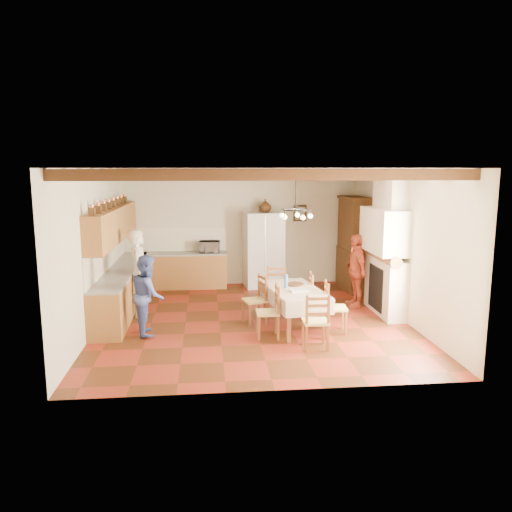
{
  "coord_description": "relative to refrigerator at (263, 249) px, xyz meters",
  "views": [
    {
      "loc": [
        -0.9,
        -9.59,
        2.99
      ],
      "look_at": [
        0.1,
        0.3,
        1.25
      ],
      "focal_mm": 35.0,
      "sensor_mm": 36.0,
      "label": 1
    }
  ],
  "objects": [
    {
      "name": "backsplash_left",
      "position": [
        -3.54,
        -1.87,
        0.24
      ],
      "size": [
        0.03,
        4.3,
        0.6
      ],
      "primitive_type": "cube",
      "color": "beige",
      "rests_on": "ground"
    },
    {
      "name": "wall_back",
      "position": [
        -0.55,
        0.34,
        0.54
      ],
      "size": [
        6.0,
        0.02,
        3.0
      ],
      "primitive_type": "cube",
      "color": "beige",
      "rests_on": "ground"
    },
    {
      "name": "person_woman_red",
      "position": [
        1.8,
        -2.1,
        -0.15
      ],
      "size": [
        0.45,
        0.96,
        1.61
      ],
      "primitive_type": "imported",
      "rotation": [
        0.0,
        0.0,
        -1.51
      ],
      "color": "#B6452B",
      "rests_on": "floor"
    },
    {
      "name": "countertop_back",
      "position": [
        -2.1,
        0.03,
        -0.08
      ],
      "size": [
        2.34,
        0.62,
        0.04
      ],
      "primitive_type": "cube",
      "color": "slate",
      "rests_on": "lower_cabinets_back"
    },
    {
      "name": "floor",
      "position": [
        -0.55,
        -2.92,
        -0.97
      ],
      "size": [
        6.0,
        6.5,
        0.02
      ],
      "primitive_type": "cube",
      "color": "#48210D",
      "rests_on": "ground"
    },
    {
      "name": "person_man",
      "position": [
        -2.82,
        -2.38,
        -0.06
      ],
      "size": [
        0.45,
        0.66,
        1.79
      ],
      "primitive_type": "imported",
      "rotation": [
        0.0,
        0.0,
        1.6
      ],
      "color": "silver",
      "rests_on": "floor"
    },
    {
      "name": "fireplace",
      "position": [
        2.17,
        -2.72,
        0.44
      ],
      "size": [
        0.56,
        1.6,
        2.8
      ],
      "primitive_type": null,
      "color": "beige",
      "rests_on": "ground"
    },
    {
      "name": "backsplash_back",
      "position": [
        -2.1,
        0.32,
        0.24
      ],
      "size": [
        2.3,
        0.03,
        0.6
      ],
      "primitive_type": "cube",
      "color": "beige",
      "rests_on": "ground"
    },
    {
      "name": "refrigerator",
      "position": [
        0.0,
        0.0,
        0.0
      ],
      "size": [
        1.04,
        0.89,
        1.91
      ],
      "primitive_type": "cube",
      "rotation": [
        0.0,
        0.0,
        0.11
      ],
      "color": "silver",
      "rests_on": "floor"
    },
    {
      "name": "hutch",
      "position": [
        2.2,
        -0.59,
        0.2
      ],
      "size": [
        0.59,
        1.3,
        2.32
      ],
      "primitive_type": null,
      "rotation": [
        0.0,
        0.0,
        0.04
      ],
      "color": "#3A2713",
      "rests_on": "floor"
    },
    {
      "name": "ceiling",
      "position": [
        -0.55,
        -2.92,
        2.05
      ],
      "size": [
        6.0,
        6.5,
        0.02
      ],
      "primitive_type": "cube",
      "color": "white",
      "rests_on": "ground"
    },
    {
      "name": "wall_front",
      "position": [
        -0.55,
        -6.18,
        0.54
      ],
      "size": [
        6.0,
        0.02,
        3.0
      ],
      "primitive_type": "cube",
      "color": "beige",
      "rests_on": "ground"
    },
    {
      "name": "lower_cabinets_left",
      "position": [
        -3.25,
        -1.87,
        -0.53
      ],
      "size": [
        0.6,
        4.3,
        0.86
      ],
      "primitive_type": "cube",
      "color": "brown",
      "rests_on": "ground"
    },
    {
      "name": "wall_left",
      "position": [
        -3.56,
        -2.92,
        0.54
      ],
      "size": [
        0.02,
        6.5,
        3.0
      ],
      "primitive_type": "cube",
      "color": "beige",
      "rests_on": "ground"
    },
    {
      "name": "chair_end_near",
      "position": [
        0.36,
        -4.59,
        -0.48
      ],
      "size": [
        0.43,
        0.41,
        0.96
      ],
      "primitive_type": null,
      "rotation": [
        0.0,
        0.0,
        3.11
      ],
      "color": "brown",
      "rests_on": "floor"
    },
    {
      "name": "dining_table",
      "position": [
        0.19,
        -3.47,
        -0.28
      ],
      "size": [
        1.13,
        1.85,
        0.76
      ],
      "rotation": [
        0.0,
        0.0,
        0.14
      ],
      "color": "beige",
      "rests_on": "floor"
    },
    {
      "name": "wall_picture",
      "position": [
        1.0,
        0.31,
        0.89
      ],
      "size": [
        0.34,
        0.03,
        0.42
      ],
      "primitive_type": "cube",
      "color": "black",
      "rests_on": "ground"
    },
    {
      "name": "ceiling_beams",
      "position": [
        -0.55,
        -2.92,
        1.95
      ],
      "size": [
        6.0,
        6.3,
        0.16
      ],
      "primitive_type": null,
      "color": "#38240D",
      "rests_on": "ground"
    },
    {
      "name": "microwave",
      "position": [
        -1.36,
        0.03,
        0.09
      ],
      "size": [
        0.54,
        0.39,
        0.29
      ],
      "primitive_type": "imported",
      "rotation": [
        0.0,
        0.0,
        -0.07
      ],
      "color": "silver",
      "rests_on": "countertop_back"
    },
    {
      "name": "chair_left_near",
      "position": [
        -0.38,
        -3.97,
        -0.48
      ],
      "size": [
        0.41,
        0.43,
        0.96
      ],
      "primitive_type": null,
      "rotation": [
        0.0,
        0.0,
        -1.6
      ],
      "color": "brown",
      "rests_on": "floor"
    },
    {
      "name": "wall_right",
      "position": [
        2.46,
        -2.92,
        0.54
      ],
      "size": [
        0.02,
        6.5,
        3.0
      ],
      "primitive_type": "cube",
      "color": "beige",
      "rests_on": "ground"
    },
    {
      "name": "chair_right_far",
      "position": [
        0.79,
        -3.03,
        -0.48
      ],
      "size": [
        0.43,
        0.45,
        0.96
      ],
      "primitive_type": null,
      "rotation": [
        0.0,
        0.0,
        1.49
      ],
      "color": "brown",
      "rests_on": "floor"
    },
    {
      "name": "chair_left_far",
      "position": [
        -0.53,
        -3.13,
        -0.48
      ],
      "size": [
        0.5,
        0.52,
        0.96
      ],
      "primitive_type": null,
      "rotation": [
        0.0,
        0.0,
        -1.29
      ],
      "color": "brown",
      "rests_on": "floor"
    },
    {
      "name": "chandelier",
      "position": [
        0.19,
        -3.47,
        1.29
      ],
      "size": [
        0.47,
        0.47,
        0.03
      ],
      "primitive_type": "torus",
      "color": "black",
      "rests_on": "ground"
    },
    {
      "name": "chair_end_far",
      "position": [
        0.0,
        -2.44,
        -0.48
      ],
      "size": [
        0.45,
        0.43,
        0.96
      ],
      "primitive_type": null,
      "rotation": [
        0.0,
        0.0,
        -0.08
      ],
      "color": "brown",
      "rests_on": "floor"
    },
    {
      "name": "lower_cabinets_back",
      "position": [
        -2.1,
        0.03,
        -0.53
      ],
      "size": [
        2.3,
        0.6,
        0.86
      ],
      "primitive_type": "cube",
      "color": "brown",
      "rests_on": "ground"
    },
    {
      "name": "person_woman_blue",
      "position": [
        -2.52,
        -3.54,
        -0.22
      ],
      "size": [
        0.67,
        0.8,
        1.47
      ],
      "primitive_type": "imported",
      "rotation": [
        0.0,
        0.0,
        1.75
      ],
      "color": "#465AA4",
      "rests_on": "floor"
    },
    {
      "name": "chair_right_near",
      "position": [
        0.91,
        -3.8,
        -0.48
      ],
      "size": [
        0.44,
        0.46,
        0.96
      ],
      "primitive_type": null,
      "rotation": [
        0.0,
        0.0,
        1.46
      ],
      "color": "brown",
      "rests_on": "floor"
    },
    {
      "name": "upper_cabinets",
      "position": [
        -3.38,
        -1.87,
        0.89
      ],
      "size": [
        0.35,
        4.2,
        0.7
      ],
      "primitive_type": "cube",
      "color": "brown",
      "rests_on": "ground"
    },
    {
      "name": "countertop_left",
      "position": [
        -3.25,
        -1.87,
        -0.08
      ],
      "size": [
        0.62,
        4.3,
        0.04
      ],
      "primitive_type": "cube",
      "color": "slate",
      "rests_on": "lower_cabinets_left"
    },
    {
      "name": "fridge_vase",
      "position": [
        0.05,
        0.0,
        1.12
      ],
      "size": [
        0.38,
        0.38,
        0.33
      ],
      "primitive_type": "imported",
      "rotation": [
        0.0,
        0.0,
        0.22
      ],
      "color": "#3A2713",
      "rests_on": "refrigerator"
    }
  ]
}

